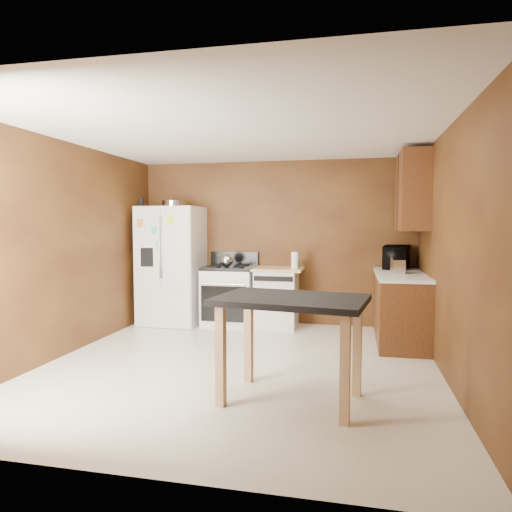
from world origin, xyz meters
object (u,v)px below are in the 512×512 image
(island, at_px, (291,313))
(toaster, at_px, (398,266))
(green_canister, at_px, (296,264))
(microwave, at_px, (397,258))
(kettle, at_px, (227,261))
(refrigerator, at_px, (172,265))
(dishwasher, at_px, (277,297))
(roasting_pan, at_px, (174,204))
(paper_towel, at_px, (295,261))
(gas_range, at_px, (230,295))
(pen_cup, at_px, (141,203))

(island, bearing_deg, toaster, 64.73)
(green_canister, relative_size, microwave, 0.21)
(kettle, distance_m, refrigerator, 0.91)
(kettle, height_order, microwave, microwave)
(kettle, distance_m, toaster, 2.43)
(refrigerator, distance_m, island, 3.52)
(refrigerator, bearing_deg, kettle, -4.07)
(toaster, height_order, dishwasher, toaster)
(microwave, bearing_deg, island, 173.76)
(green_canister, distance_m, refrigerator, 1.92)
(roasting_pan, xyz_separation_m, paper_towel, (1.88, -0.08, -0.84))
(toaster, bearing_deg, paper_towel, 158.53)
(dishwasher, bearing_deg, microwave, 4.11)
(refrigerator, bearing_deg, green_canister, 4.37)
(microwave, height_order, gas_range, microwave)
(roasting_pan, xyz_separation_m, microwave, (3.31, 0.17, -0.79))
(gas_range, height_order, dishwasher, gas_range)
(pen_cup, distance_m, green_canister, 2.54)
(roasting_pan, xyz_separation_m, green_canister, (1.87, 0.11, -0.90))
(green_canister, xyz_separation_m, island, (0.32, -2.86, -0.18))
(kettle, height_order, refrigerator, refrigerator)
(microwave, distance_m, refrigerator, 3.35)
(roasting_pan, bearing_deg, pen_cup, -165.36)
(kettle, height_order, green_canister, kettle)
(kettle, height_order, island, kettle)
(paper_towel, distance_m, refrigerator, 1.92)
(dishwasher, distance_m, island, 2.88)
(paper_towel, relative_size, toaster, 1.00)
(roasting_pan, height_order, toaster, roasting_pan)
(toaster, bearing_deg, pen_cup, 169.09)
(pen_cup, distance_m, refrigerator, 1.06)
(roasting_pan, relative_size, microwave, 0.67)
(paper_towel, bearing_deg, toaster, -15.82)
(kettle, xyz_separation_m, refrigerator, (-0.90, 0.06, -0.09))
(dishwasher, height_order, island, island)
(island, bearing_deg, kettle, 116.65)
(paper_towel, height_order, refrigerator, refrigerator)
(toaster, distance_m, dishwasher, 1.84)
(pen_cup, xyz_separation_m, paper_towel, (2.36, 0.05, -0.85))
(microwave, relative_size, dishwasher, 0.62)
(microwave, relative_size, gas_range, 0.50)
(refrigerator, bearing_deg, pen_cup, -168.56)
(pen_cup, bearing_deg, toaster, -5.26)
(kettle, relative_size, dishwasher, 0.21)
(paper_towel, xyz_separation_m, microwave, (1.43, 0.25, 0.04))
(gas_range, xyz_separation_m, dishwasher, (0.72, 0.02, -0.01))
(gas_range, bearing_deg, kettle, -94.58)
(pen_cup, relative_size, island, 0.09)
(microwave, relative_size, island, 0.41)
(pen_cup, relative_size, toaster, 0.51)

